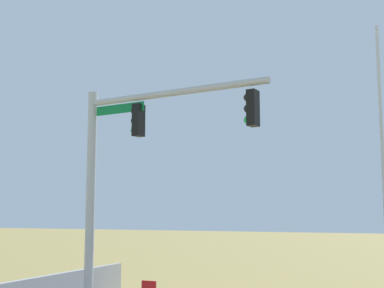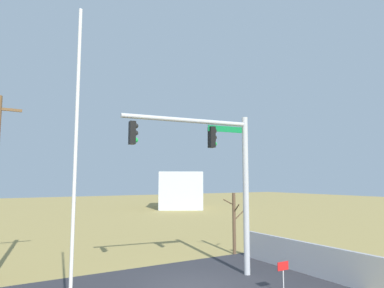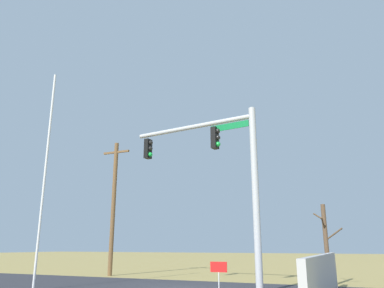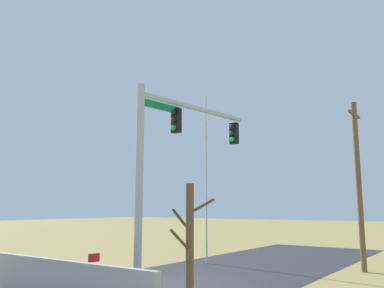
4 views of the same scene
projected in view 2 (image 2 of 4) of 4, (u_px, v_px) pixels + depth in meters
The scene contains 8 objects.
ground_plane at pixel (194, 287), 13.66m from camera, with size 160.00×160.00×0.00m, color #9E894C.
sidewalk_corner at pixel (264, 272), 15.99m from camera, with size 6.00×6.00×0.01m, color #B7B5AD.
retaining_fence at pixel (309, 259), 15.55m from camera, with size 0.20×8.92×1.44m, color #A8A8AD.
signal_mast at pixel (218, 165), 15.43m from camera, with size 6.06×1.04×7.34m.
flagpole at pixel (75, 169), 9.31m from camera, with size 0.10×0.10×9.28m, color silver.
bare_tree at pixel (234, 222), 19.96m from camera, with size 1.27×1.02×3.56m.
open_sign at pixel (283, 270), 12.86m from camera, with size 0.56×0.04×1.22m.
distant_building at pixel (180, 190), 52.80m from camera, with size 9.51×6.38×5.54m, color silver.
Camera 2 is at (-7.35, -12.16, 4.34)m, focal length 31.53 mm.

